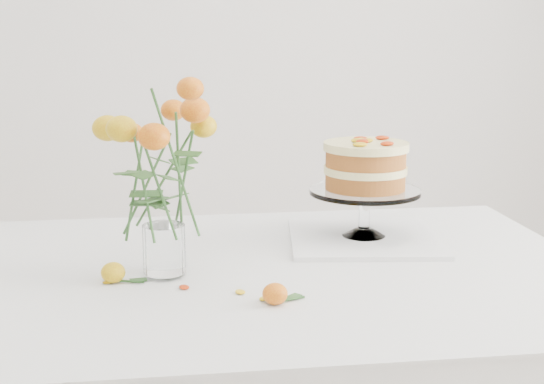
{
  "coord_description": "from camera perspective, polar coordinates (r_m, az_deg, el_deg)",
  "views": [
    {
      "loc": [
        -0.14,
        -1.44,
        1.23
      ],
      "look_at": [
        0.07,
        0.07,
        0.9
      ],
      "focal_mm": 50.0,
      "sensor_mm": 36.0,
      "label": 1
    }
  ],
  "objects": [
    {
      "name": "stray_petal_a",
      "position": [
        1.42,
        -6.63,
        -7.14
      ],
      "size": [
        0.03,
        0.02,
        0.0
      ],
      "primitive_type": "ellipsoid",
      "color": "gold",
      "rests_on": "table"
    },
    {
      "name": "loose_rose_far",
      "position": [
        1.33,
        0.24,
        -7.68
      ],
      "size": [
        0.08,
        0.04,
        0.04
      ],
      "rotation": [
        0.0,
        0.0,
        0.32
      ],
      "color": "#C03909",
      "rests_on": "table"
    },
    {
      "name": "table",
      "position": [
        1.55,
        -2.15,
        -8.68
      ],
      "size": [
        1.43,
        0.93,
        0.76
      ],
      "color": "tan",
      "rests_on": "ground"
    },
    {
      "name": "loose_rose_near",
      "position": [
        1.47,
        -11.86,
        -5.96
      ],
      "size": [
        0.08,
        0.05,
        0.04
      ],
      "rotation": [
        0.0,
        0.0,
        -0.3
      ],
      "color": "yellow",
      "rests_on": "table"
    },
    {
      "name": "napkin",
      "position": [
        1.73,
        6.91,
        -3.45
      ],
      "size": [
        0.37,
        0.37,
        0.01
      ],
      "primitive_type": "cube",
      "rotation": [
        0.0,
        0.0,
        -0.12
      ],
      "color": "white",
      "rests_on": "table"
    },
    {
      "name": "stray_petal_c",
      "position": [
        1.35,
        -0.55,
        -8.03
      ],
      "size": [
        0.03,
        0.02,
        0.0
      ],
      "primitive_type": "ellipsoid",
      "color": "gold",
      "rests_on": "table"
    },
    {
      "name": "stray_petal_d",
      "position": [
        1.47,
        -12.17,
        -6.64
      ],
      "size": [
        0.03,
        0.02,
        0.0
      ],
      "primitive_type": "ellipsoid",
      "color": "gold",
      "rests_on": "table"
    },
    {
      "name": "cake_stand",
      "position": [
        1.7,
        7.05,
        1.6
      ],
      "size": [
        0.25,
        0.25,
        0.22
      ],
      "rotation": [
        0.0,
        0.0,
        0.39
      ],
      "color": "white",
      "rests_on": "napkin"
    },
    {
      "name": "stray_petal_b",
      "position": [
        1.39,
        -2.42,
        -7.54
      ],
      "size": [
        0.03,
        0.02,
        0.0
      ],
      "primitive_type": "ellipsoid",
      "color": "gold",
      "rests_on": "table"
    },
    {
      "name": "rose_vase",
      "position": [
        1.44,
        -8.34,
        2.86
      ],
      "size": [
        0.32,
        0.32,
        0.41
      ],
      "rotation": [
        0.0,
        0.0,
        -0.23
      ],
      "color": "white",
      "rests_on": "table"
    }
  ]
}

